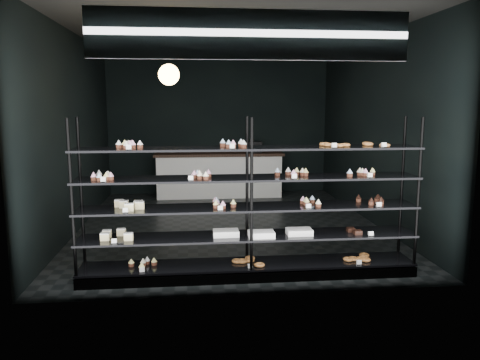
{
  "coord_description": "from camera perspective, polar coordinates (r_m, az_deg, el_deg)",
  "views": [
    {
      "loc": [
        -0.61,
        -7.8,
        2.06
      ],
      "look_at": [
        -0.01,
        -1.9,
        1.09
      ],
      "focal_mm": 35.0,
      "sensor_mm": 36.0,
      "label": 1
    }
  ],
  "objects": [
    {
      "name": "room",
      "position": [
        7.84,
        -1.37,
        5.94
      ],
      "size": [
        5.01,
        6.01,
        3.2
      ],
      "color": "black",
      "rests_on": "ground"
    },
    {
      "name": "display_shelf",
      "position": [
        5.57,
        0.85,
        -5.57
      ],
      "size": [
        4.0,
        0.5,
        1.91
      ],
      "color": "black",
      "rests_on": "room"
    },
    {
      "name": "signage",
      "position": [
        4.96,
        1.33,
        17.3
      ],
      "size": [
        3.3,
        0.05,
        0.5
      ],
      "color": "#0E1946",
      "rests_on": "room"
    },
    {
      "name": "pendant_lamp",
      "position": [
        6.62,
        -8.67,
        12.59
      ],
      "size": [
        0.29,
        0.29,
        0.87
      ],
      "color": "black",
      "rests_on": "room"
    },
    {
      "name": "service_counter",
      "position": [
        10.44,
        -2.51,
        0.72
      ],
      "size": [
        2.84,
        0.65,
        1.23
      ],
      "color": "white",
      "rests_on": "room"
    }
  ]
}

